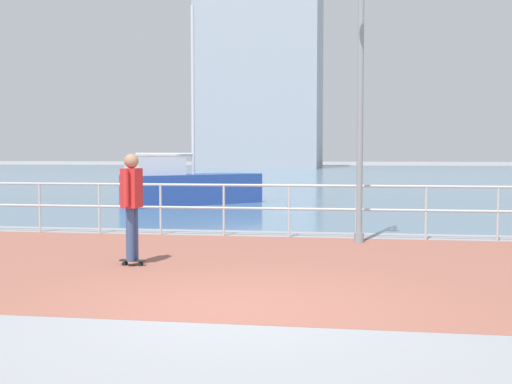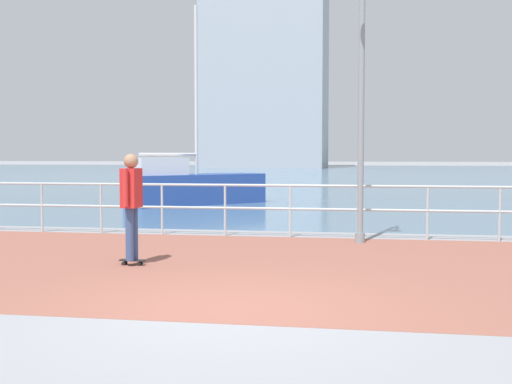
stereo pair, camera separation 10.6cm
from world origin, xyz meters
The scene contains 8 objects.
ground centered at (0.00, 40.00, 0.00)m, with size 220.00×220.00×0.00m, color gray.
brick_paving centered at (0.00, 2.80, 0.00)m, with size 28.00×6.84×0.01m, color #935647.
harbor_water centered at (0.00, 51.22, 0.00)m, with size 180.00×88.00×0.00m, color slate.
waterfront_railing centered at (0.00, 6.22, 0.77)m, with size 25.25×0.06×1.12m.
lamppost centered at (1.45, 5.46, 3.20)m, with size 0.36×0.82×5.79m.
skateboarder centered at (-2.10, 2.50, 1.06)m, with size 0.40×0.55×1.75m.
sailboat_navy centered at (-4.32, 14.40, 0.66)m, with size 4.56×4.54×6.91m.
tower_steel centered at (-10.65, 78.39, 13.01)m, with size 15.62×17.02×27.68m.
Camera 1 is at (1.27, -6.83, 1.74)m, focal length 43.88 mm.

